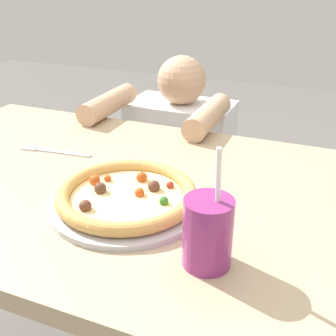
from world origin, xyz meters
The scene contains 5 objects.
dining_table centered at (0.00, 0.00, 0.64)m, with size 1.37×0.76×0.75m.
pizza_near centered at (0.03, -0.08, 0.77)m, with size 0.32×0.32×0.04m.
drink_cup_colored centered at (0.23, -0.20, 0.81)m, with size 0.08×0.08×0.21m.
fork centered at (-0.28, 0.08, 0.75)m, with size 0.20×0.04×0.00m.
diner_seated centered at (-0.13, 0.64, 0.41)m, with size 0.41×0.52×0.91m.
Camera 1 is at (0.38, -0.72, 1.19)m, focal length 43.95 mm.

